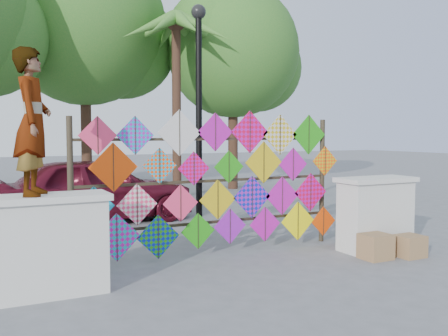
{
  "coord_description": "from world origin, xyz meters",
  "views": [
    {
      "loc": [
        -3.58,
        -6.72,
        2.05
      ],
      "look_at": [
        0.13,
        0.6,
        1.47
      ],
      "focal_mm": 40.0,
      "sensor_mm": 36.0,
      "label": 1
    }
  ],
  "objects": [
    {
      "name": "vendor_woman",
      "position": [
        -2.9,
        -0.2,
        2.19
      ],
      "size": [
        0.61,
        0.76,
        1.81
      ],
      "primitive_type": "imported",
      "rotation": [
        0.0,
        0.0,
        1.27
      ],
      "color": "#99999E",
      "rests_on": "parapet_left"
    },
    {
      "name": "cardboard_box_near",
      "position": [
        2.24,
        -0.69,
        0.21
      ],
      "size": [
        0.46,
        0.41,
        0.41
      ],
      "primitive_type": "cube",
      "color": "#8F6645",
      "rests_on": "ground"
    },
    {
      "name": "tree_east",
      "position": [
        5.09,
        9.53,
        4.99
      ],
      "size": [
        5.4,
        4.8,
        7.42
      ],
      "color": "#44291D",
      "rests_on": "ground"
    },
    {
      "name": "lamppost",
      "position": [
        0.3,
        2.0,
        2.69
      ],
      "size": [
        0.28,
        0.28,
        4.46
      ],
      "color": "black",
      "rests_on": "ground"
    },
    {
      "name": "ground",
      "position": [
        0.0,
        0.0,
        0.0
      ],
      "size": [
        80.0,
        80.0,
        0.0
      ],
      "primitive_type": "plane",
      "color": "slate",
      "rests_on": "ground"
    },
    {
      "name": "sedan",
      "position": [
        -1.07,
        4.75,
        0.76
      ],
      "size": [
        4.59,
        2.09,
        1.53
      ],
      "primitive_type": "imported",
      "rotation": [
        0.0,
        0.0,
        1.64
      ],
      "color": "#560E1E",
      "rests_on": "ground"
    },
    {
      "name": "parapet_left",
      "position": [
        -2.7,
        -0.2,
        0.65
      ],
      "size": [
        1.4,
        0.65,
        1.28
      ],
      "color": "silver",
      "rests_on": "ground"
    },
    {
      "name": "cardboard_box_far",
      "position": [
        2.84,
        -0.84,
        0.18
      ],
      "size": [
        0.43,
        0.4,
        0.36
      ],
      "primitive_type": "cube",
      "color": "#8F6645",
      "rests_on": "ground"
    },
    {
      "name": "palm_tree",
      "position": [
        2.2,
        8.0,
        4.95
      ],
      "size": [
        3.62,
        3.62,
        5.83
      ],
      "color": "#44291D",
      "rests_on": "ground"
    },
    {
      "name": "kite_rack",
      "position": [
        0.09,
        0.73,
        1.23
      ],
      "size": [
        4.91,
        0.24,
        2.43
      ],
      "color": "#30271A",
      "rests_on": "ground"
    },
    {
      "name": "parapet_right",
      "position": [
        2.7,
        -0.2,
        0.65
      ],
      "size": [
        1.4,
        0.65,
        1.28
      ],
      "color": "silver",
      "rests_on": "ground"
    },
    {
      "name": "tree_mid",
      "position": [
        0.11,
        11.03,
        5.77
      ],
      "size": [
        6.3,
        5.6,
        8.61
      ],
      "color": "#44291D",
      "rests_on": "ground"
    }
  ]
}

